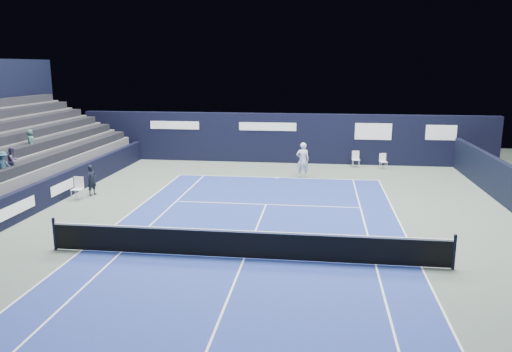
% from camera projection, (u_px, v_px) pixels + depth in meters
% --- Properties ---
extents(ground, '(48.00, 48.00, 0.00)m').
position_uv_depth(ground, '(253.00, 238.00, 17.86)').
color(ground, '#4E5D52').
rests_on(ground, ground).
extents(court_surface, '(10.97, 23.77, 0.01)m').
position_uv_depth(court_surface, '(244.00, 259.00, 15.92)').
color(court_surface, navy).
rests_on(court_surface, ground).
extents(folding_chair_back_a, '(0.48, 0.50, 0.99)m').
position_uv_depth(folding_chair_back_a, '(356.00, 156.00, 30.26)').
color(folding_chair_back_a, silver).
rests_on(folding_chair_back_a, ground).
extents(folding_chair_back_b, '(0.48, 0.46, 0.92)m').
position_uv_depth(folding_chair_back_b, '(383.00, 160.00, 29.77)').
color(folding_chair_back_b, white).
rests_on(folding_chair_back_b, ground).
extents(line_judge_chair, '(0.47, 0.45, 1.04)m').
position_uv_depth(line_judge_chair, '(78.00, 187.00, 22.93)').
color(line_judge_chair, white).
rests_on(line_judge_chair, ground).
extents(line_judge, '(0.52, 0.62, 1.45)m').
position_uv_depth(line_judge, '(92.00, 180.00, 23.61)').
color(line_judge, black).
rests_on(line_judge, ground).
extents(court_markings, '(11.03, 23.83, 0.00)m').
position_uv_depth(court_markings, '(244.00, 258.00, 15.92)').
color(court_markings, white).
rests_on(court_markings, court_surface).
extents(tennis_net, '(12.90, 0.10, 1.10)m').
position_uv_depth(tennis_net, '(244.00, 244.00, 15.81)').
color(tennis_net, black).
rests_on(tennis_net, ground).
extents(back_sponsor_wall, '(26.00, 0.63, 3.10)m').
position_uv_depth(back_sponsor_wall, '(284.00, 138.00, 31.56)').
color(back_sponsor_wall, black).
rests_on(back_sponsor_wall, ground).
extents(side_barrier_left, '(0.33, 22.00, 1.20)m').
position_uv_depth(side_barrier_left, '(59.00, 187.00, 22.77)').
color(side_barrier_left, black).
rests_on(side_barrier_left, ground).
extents(tennis_player, '(0.77, 0.90, 1.93)m').
position_uv_depth(tennis_player, '(303.00, 160.00, 27.39)').
color(tennis_player, silver).
rests_on(tennis_player, ground).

